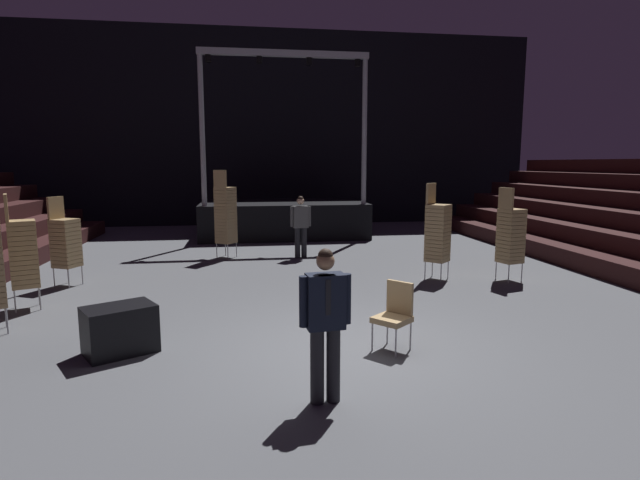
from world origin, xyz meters
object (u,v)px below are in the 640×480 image
Objects in this scene: chair_stack_front_left at (225,214)px; loose_chair_near_man at (395,312)px; chair_stack_rear_left at (438,232)px; chair_stack_mid_right at (65,242)px; equipment_road_case at (120,329)px; crew_worker_near_stage at (301,223)px; stage_riser at (283,216)px; man_with_tie at (325,317)px; chair_stack_mid_left at (511,234)px; chair_stack_front_right at (23,252)px.

chair_stack_front_left is 7.89m from loose_chair_near_man.
chair_stack_rear_left is 2.26× the size of loose_chair_near_man.
equipment_road_case is (2.02, -4.21, -0.61)m from chair_stack_mid_right.
crew_worker_near_stage is at bearing 64.13° from equipment_road_case.
crew_worker_near_stage is at bearing -88.06° from stage_riser.
stage_riser is at bearing -113.37° from chair_stack_rear_left.
chair_stack_mid_right is at bearing -102.47° from chair_stack_front_left.
chair_stack_rear_left is 4.04m from crew_worker_near_stage.
crew_worker_near_stage is at bearing 140.78° from chair_stack_mid_right.
man_with_tie is 0.79× the size of chair_stack_rear_left.
stage_riser reaches higher than man_with_tie.
chair_stack_front_left is 1.27× the size of chair_stack_mid_right.
chair_stack_mid_left is 5.27m from loose_chair_near_man.
crew_worker_near_stage is (0.68, 8.49, 0.00)m from man_with_tie.
stage_riser is 11.56m from loose_chair_near_man.
stage_riser is 3.24× the size of chair_stack_mid_right.
chair_stack_front_left is at bearing -22.03° from loose_chair_near_man.
crew_worker_near_stage is (5.24, 2.42, 0.01)m from chair_stack_mid_right.
chair_stack_front_right is at bearing 131.13° from equipment_road_case.
chair_stack_rear_left reaches higher than chair_stack_front_right.
stage_riser is 2.85× the size of chair_stack_rear_left.
loose_chair_near_man reaches higher than equipment_road_case.
stage_riser is 3.59× the size of crew_worker_near_stage.
crew_worker_near_stage is 1.79× the size of loose_chair_near_man.
chair_stack_front_right is 1.00× the size of chair_stack_mid_left.
chair_stack_mid_right is (-5.08, -6.90, 0.26)m from stage_riser.
chair_stack_front_left reaches higher than equipment_road_case.
chair_stack_front_right is 2.17× the size of loose_chair_near_man.
chair_stack_mid_right reaches higher than equipment_road_case.
stage_riser reaches higher than chair_stack_mid_right.
loose_chair_near_man is at bearing -34.75° from chair_stack_front_left.
stage_riser is at bearing -166.54° from chair_stack_mid_left.
chair_stack_front_left is at bearing -79.87° from chair_stack_rear_left.
stage_riser is at bearing -37.53° from loose_chair_near_man.
chair_stack_rear_left reaches higher than loose_chair_near_man.
chair_stack_mid_left is (4.93, 5.13, 0.07)m from man_with_tie.
chair_stack_front_left is at bearing -136.73° from chair_stack_mid_left.
chair_stack_mid_left is 5.42m from crew_worker_near_stage.
chair_stack_mid_left reaches higher than man_with_tie.
stage_riser reaches higher than equipment_road_case.
chair_stack_mid_right is at bearing -58.97° from man_with_tie.
chair_stack_mid_right is 0.88× the size of chair_stack_rear_left.
chair_stack_mid_right is at bearing 115.59° from equipment_road_case.
chair_stack_mid_right is (-3.22, -2.81, -0.25)m from chair_stack_front_left.
chair_stack_front_right is 3.34m from equipment_road_case.
chair_stack_front_right is at bearing -89.87° from chair_stack_front_left.
stage_riser is 3.60× the size of man_with_tie.
man_with_tie is 7.59m from chair_stack_mid_right.
chair_stack_rear_left is at bearing -68.97° from stage_riser.
chair_stack_mid_right is (0.13, 1.75, -0.08)m from chair_stack_front_right.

